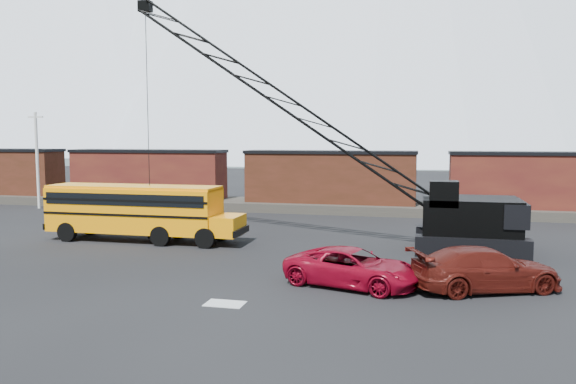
# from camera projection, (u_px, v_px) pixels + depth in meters

# --- Properties ---
(ground) EXTENTS (160.00, 160.00, 0.00)m
(ground) POSITION_uv_depth(u_px,v_px,m) (246.00, 276.00, 24.00)
(ground) COLOR black
(ground) RESTS_ON ground
(gravel_berm) EXTENTS (120.00, 5.00, 0.70)m
(gravel_berm) POSITION_uv_depth(u_px,v_px,m) (330.00, 207.00, 45.25)
(gravel_berm) COLOR #49423C
(gravel_berm) RESTS_ON ground
(boxcar_west_near) EXTENTS (13.70, 3.10, 4.17)m
(boxcar_west_near) POSITION_uv_depth(u_px,v_px,m) (148.00, 174.00, 48.76)
(boxcar_west_near) COLOR #451314
(boxcar_west_near) RESTS_ON gravel_berm
(boxcar_mid) EXTENTS (13.70, 3.10, 4.17)m
(boxcar_mid) POSITION_uv_depth(u_px,v_px,m) (330.00, 177.00, 45.02)
(boxcar_mid) COLOR #4D2015
(boxcar_mid) RESTS_ON gravel_berm
(boxcar_east_near) EXTENTS (13.70, 3.10, 4.17)m
(boxcar_east_near) POSITION_uv_depth(u_px,v_px,m) (545.00, 180.00, 41.27)
(boxcar_east_near) COLOR #451314
(boxcar_east_near) RESTS_ON gravel_berm
(utility_pole) EXTENTS (1.40, 0.24, 8.00)m
(utility_pole) POSITION_uv_depth(u_px,v_px,m) (37.00, 159.00, 46.63)
(utility_pole) COLOR silver
(utility_pole) RESTS_ON ground
(snow_patch) EXTENTS (1.40, 0.90, 0.02)m
(snow_patch) POSITION_uv_depth(u_px,v_px,m) (225.00, 304.00, 20.02)
(snow_patch) COLOR silver
(snow_patch) RESTS_ON ground
(school_bus) EXTENTS (11.65, 2.65, 3.19)m
(school_bus) POSITION_uv_depth(u_px,v_px,m) (139.00, 210.00, 32.04)
(school_bus) COLOR #FF9305
(school_bus) RESTS_ON ground
(red_pickup) EXTENTS (5.92, 3.90, 1.51)m
(red_pickup) POSITION_uv_depth(u_px,v_px,m) (353.00, 267.00, 22.36)
(red_pickup) COLOR maroon
(red_pickup) RESTS_ON ground
(maroon_suv) EXTENTS (6.29, 4.48, 1.69)m
(maroon_suv) POSITION_uv_depth(u_px,v_px,m) (485.00, 269.00, 21.72)
(maroon_suv) COLOR #4D130D
(maroon_suv) RESTS_ON ground
(crawler_crane) EXTENTS (20.95, 4.20, 13.69)m
(crawler_crane) POSITION_uv_depth(u_px,v_px,m) (301.00, 113.00, 30.39)
(crawler_crane) COLOR black
(crawler_crane) RESTS_ON ground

